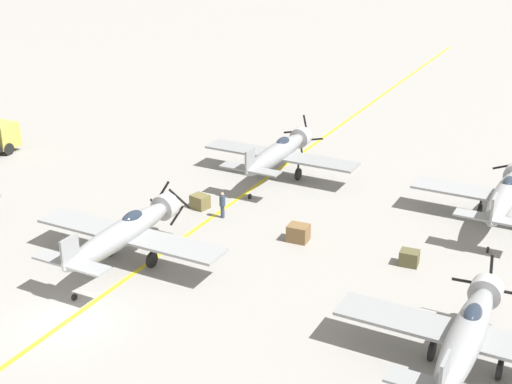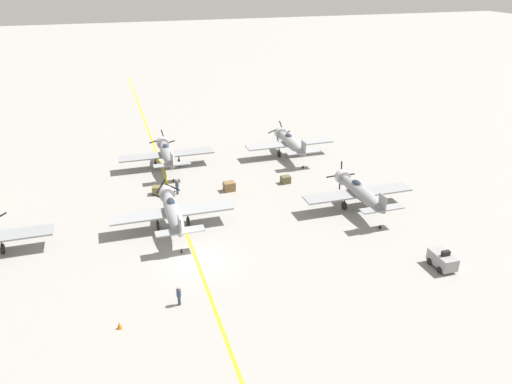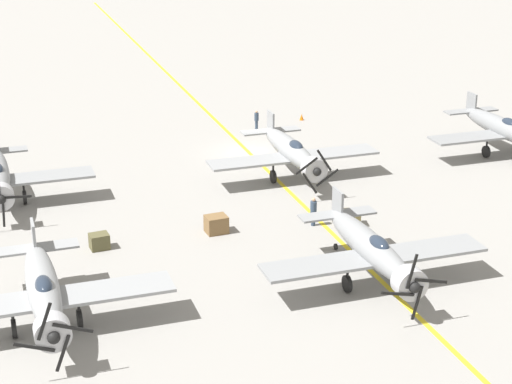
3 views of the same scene
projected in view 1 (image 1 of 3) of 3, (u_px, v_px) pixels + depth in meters
The scene contains 10 objects.
ground_plane at pixel (65, 322), 35.51m from camera, with size 400.00×400.00×0.00m, color gray.
taxiway_stripe at pixel (65, 322), 35.51m from camera, with size 0.30×160.00×0.01m, color yellow.
airplane_mid_right at pixel (467, 334), 30.99m from camera, with size 12.00×9.98×3.80m.
airplane_mid_center at pixel (125, 232), 40.46m from camera, with size 12.00×9.98×3.65m.
airplane_far_center at pixel (278, 153), 53.10m from camera, with size 12.00×9.98×3.77m.
airplane_far_right at pixel (505, 195), 45.49m from camera, with size 12.00×9.98×3.71m.
ground_crew_walking at pixel (222, 204), 46.80m from camera, with size 0.39×0.39×1.80m.
supply_crate_by_tanker at pixel (409, 258), 40.93m from camera, with size 1.07×0.89×0.89m, color brown.
supply_crate_mid_lane at pixel (200, 202), 48.45m from camera, with size 1.13×0.95×0.95m, color brown.
supply_crate_outboard at pixel (298, 233), 43.79m from camera, with size 1.26×1.05×1.05m, color brown.
Camera 1 is at (22.47, -22.48, 19.59)m, focal length 50.00 mm.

